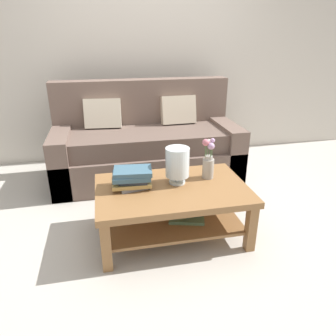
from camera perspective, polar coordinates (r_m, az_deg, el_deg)
ground_plane at (r=2.96m, az=0.99°, el=-7.88°), size 10.00×10.00×0.00m
back_wall at (r=4.17m, az=-4.31°, el=20.63°), size 6.40×0.12×2.70m
couch at (r=3.60m, az=-4.00°, el=4.21°), size 2.03×0.90×1.06m
coffee_table at (r=2.50m, az=0.87°, el=-5.93°), size 1.18×0.76×0.43m
book_stack_main at (r=2.42m, az=-6.52°, el=-1.78°), size 0.32×0.23×0.15m
glass_hurricane_vase at (r=2.44m, az=1.73°, el=0.92°), size 0.19×0.19×0.29m
flower_pitcher at (r=2.56m, az=7.35°, el=1.31°), size 0.11×0.11×0.34m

